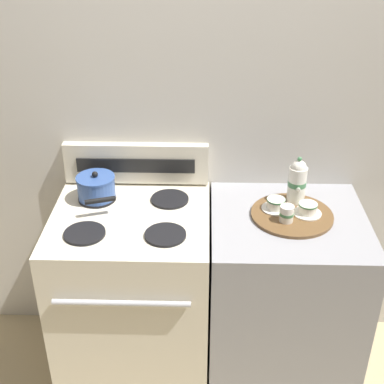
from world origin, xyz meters
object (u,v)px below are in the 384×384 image
Objects in this scene: teapot at (297,181)px; teacup_left at (308,209)px; serving_tray at (292,215)px; saucepan at (96,187)px; stove at (135,295)px; teacup_right at (276,204)px; creamer_jug at (287,214)px.

teacup_left is at bearing -70.35° from teapot.
saucepan is at bearing 172.26° from serving_tray.
stove is 0.55m from saucepan.
serving_tray reaches higher than stove.
serving_tray is (0.87, -0.12, -0.06)m from saucepan.
teacup_right is at bearing 152.40° from serving_tray.
stove is 0.93m from teapot.
saucepan is at bearing 139.61° from stove.
saucepan reaches higher than creamer_jug.
teacup_right is at bearing 165.08° from teacup_left.
teacup_right is 1.69× the size of creamer_jug.
saucepan is at bearing 179.14° from teapot.
creamer_jug is at bearing -149.15° from teacup_left.
teacup_left is at bearing 0.23° from serving_tray.
serving_tray is 0.07m from teacup_left.
creamer_jug is (0.03, -0.09, 0.01)m from teacup_right.
teapot reaches higher than serving_tray.
creamer_jug reaches higher than serving_tray.
saucepan is at bearing 174.13° from teacup_right.
serving_tray is at bearing -104.67° from teapot.
stove is 12.34× the size of creamer_jug.
teacup_left is (0.06, 0.00, 0.03)m from serving_tray.
teapot is at bearing 35.80° from teacup_right.
serving_tray is (0.71, 0.02, 0.45)m from stove.
teacup_right is (0.80, -0.08, -0.03)m from saucepan.
saucepan is at bearing 172.81° from teacup_left.
serving_tray is 0.08m from creamer_jug.
teacup_left is (0.77, 0.02, 0.48)m from stove.
teacup_left is (0.04, -0.10, -0.08)m from teapot.
teapot is at bearing 109.65° from teacup_left.
saucepan is 1.18× the size of teapot.
creamer_jug is (0.67, -0.04, 0.49)m from stove.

